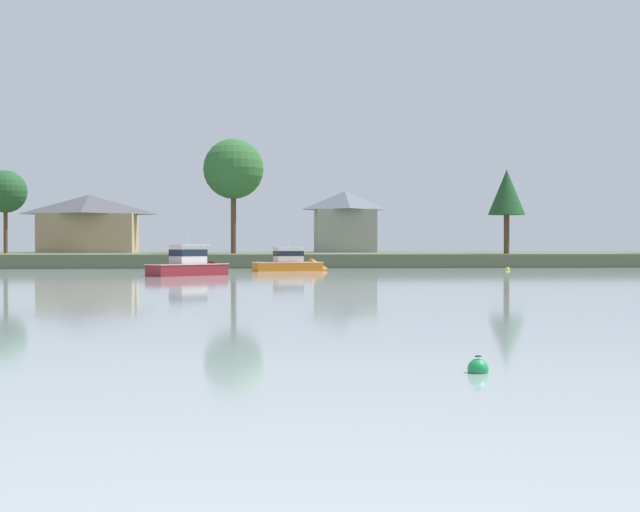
# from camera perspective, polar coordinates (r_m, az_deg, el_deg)

# --- Properties ---
(far_shore_bank) EXTENTS (245.13, 49.83, 1.36)m
(far_shore_bank) POSITION_cam_1_polar(r_m,az_deg,el_deg) (118.81, 1.58, -0.11)
(far_shore_bank) COLOR #4C563D
(far_shore_bank) RESTS_ON ground
(cruiser_orange) EXTENTS (7.05, 3.49, 3.78)m
(cruiser_orange) POSITION_cam_1_polar(r_m,az_deg,el_deg) (83.01, -1.55, -0.57)
(cruiser_orange) COLOR orange
(cruiser_orange) RESTS_ON ground
(cruiser_maroon) EXTENTS (6.71, 6.15, 4.08)m
(cruiser_maroon) POSITION_cam_1_polar(r_m,az_deg,el_deg) (71.40, -7.63, -0.73)
(cruiser_maroon) COLOR maroon
(cruiser_maroon) RESTS_ON ground
(mooring_buoy_yellow) EXTENTS (0.40, 0.40, 0.45)m
(mooring_buoy_yellow) POSITION_cam_1_polar(r_m,az_deg,el_deg) (87.91, 11.25, -0.79)
(mooring_buoy_yellow) COLOR yellow
(mooring_buoy_yellow) RESTS_ON ground
(mooring_buoy_green) EXTENTS (0.38, 0.38, 0.43)m
(mooring_buoy_green) POSITION_cam_1_polar(r_m,az_deg,el_deg) (17.14, 9.51, -6.73)
(mooring_buoy_green) COLOR #1E8C47
(mooring_buoy_green) RESTS_ON ground
(shore_tree_far_left) EXTENTS (4.84, 4.84, 9.43)m
(shore_tree_far_left) POSITION_cam_1_polar(r_m,az_deg,el_deg) (113.11, -18.43, 3.69)
(shore_tree_far_left) COLOR brown
(shore_tree_far_left) RESTS_ON far_shore_bank
(shore_tree_far_right) EXTENTS (3.95, 3.95, 9.01)m
(shore_tree_far_right) POSITION_cam_1_polar(r_m,az_deg,el_deg) (103.10, 11.19, 3.75)
(shore_tree_far_right) COLOR brown
(shore_tree_far_right) RESTS_ON far_shore_bank
(shore_tree_center) EXTENTS (6.63, 6.63, 12.64)m
(shore_tree_center) POSITION_cam_1_polar(r_m,az_deg,el_deg) (104.72, -5.24, 5.23)
(shore_tree_center) COLOR brown
(shore_tree_center) RESTS_ON far_shore_bank
(cottage_behind_trees) EXTENTS (12.29, 9.22, 7.17)m
(cottage_behind_trees) POSITION_cam_1_polar(r_m,az_deg,el_deg) (120.51, -13.76, 1.97)
(cottage_behind_trees) COLOR tan
(cottage_behind_trees) RESTS_ON far_shore_bank
(cottage_near_water) EXTENTS (8.06, 7.66, 7.93)m
(cottage_near_water) POSITION_cam_1_polar(r_m,az_deg,el_deg) (122.81, 1.50, 2.14)
(cottage_near_water) COLOR #9E998E
(cottage_near_water) RESTS_ON far_shore_bank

